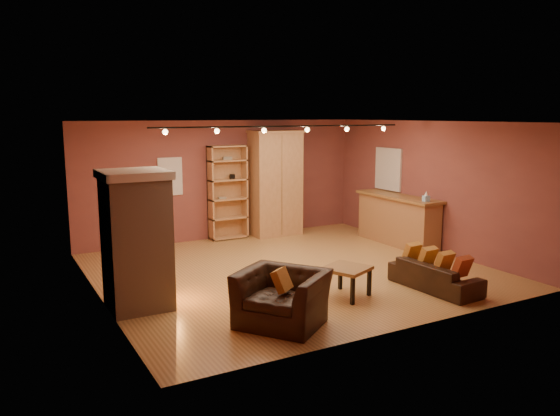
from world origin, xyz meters
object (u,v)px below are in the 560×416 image
bar_counter (398,220)px  loveseat (435,270)px  bookcase (227,191)px  coffee_table (346,271)px  armoire (275,183)px  fireplace (137,240)px  armchair (282,289)px

bar_counter → loveseat: size_ratio=1.42×
bookcase → coffee_table: size_ratio=2.55×
bookcase → coffee_table: (-0.00, -4.87, -0.70)m
bookcase → bar_counter: (3.16, -2.44, -0.56)m
armoire → coffee_table: 4.89m
fireplace → coffee_table: 3.34m
coffee_table → bookcase: bearing=90.0°
armoire → armchair: 5.90m
bookcase → loveseat: 5.56m
coffee_table → fireplace: bearing=159.7°
loveseat → bookcase: bearing=13.1°
loveseat → bar_counter: bearing=-32.8°
armoire → bookcase: bearing=170.2°
loveseat → coffee_table: bearing=71.8°
fireplace → armoire: size_ratio=0.83×
coffee_table → armoire: bearing=75.6°
fireplace → bar_counter: size_ratio=0.90×
armchair → coffee_table: armchair is taller
fireplace → loveseat: (4.62, -1.55, -0.72)m
armoire → armchair: bearing=-117.4°
bookcase → armoire: (1.20, -0.21, 0.15)m
bar_counter → armchair: (-4.65, -2.96, -0.05)m
armoire → coffee_table: size_ratio=2.94×
bar_counter → armchair: size_ratio=1.67×
fireplace → armchair: size_ratio=1.51×
bookcase → armchair: (-1.49, -5.40, -0.61)m
loveseat → armchair: armchair is taller
bookcase → armoire: size_ratio=0.87×
coffee_table → bar_counter: bearing=37.6°
armoire → coffee_table: armoire is taller
armoire → coffee_table: (-1.20, -4.66, -0.86)m
armchair → coffee_table: 1.58m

